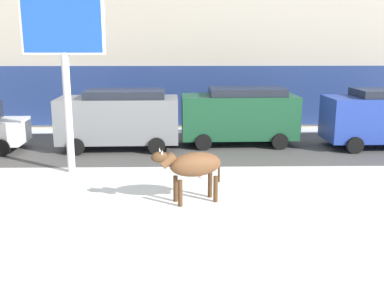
% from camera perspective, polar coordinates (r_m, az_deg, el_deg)
% --- Properties ---
extents(ground_plane, '(120.00, 120.00, 0.00)m').
position_cam_1_polar(ground_plane, '(10.47, 0.07, -10.33)').
color(ground_plane, white).
extents(road_strip, '(60.00, 5.60, 0.01)m').
position_cam_1_polar(road_strip, '(17.80, -0.43, -0.45)').
color(road_strip, '#514F4C').
rests_on(road_strip, ground).
extents(cow_brown, '(1.93, 1.02, 1.54)m').
position_cam_1_polar(cow_brown, '(11.60, 0.13, -2.77)').
color(cow_brown, brown).
rests_on(cow_brown, ground).
extents(billboard, '(2.53, 0.31, 5.56)m').
position_cam_1_polar(billboard, '(14.48, -16.09, 13.18)').
color(billboard, silver).
rests_on(billboard, ground).
extents(car_grey_van, '(4.65, 2.21, 2.32)m').
position_cam_1_polar(car_grey_van, '(17.60, -9.26, 3.34)').
color(car_grey_van, slate).
rests_on(car_grey_van, ground).
extents(car_darkgreen_van, '(4.65, 2.21, 2.32)m').
position_cam_1_polar(car_darkgreen_van, '(18.22, 6.07, 3.77)').
color(car_darkgreen_van, '#194C2D').
rests_on(car_darkgreen_van, ground).
extents(pedestrian_near_billboard, '(0.36, 0.24, 1.73)m').
position_cam_1_polar(pedestrian_near_billboard, '(20.99, -4.49, 4.02)').
color(pedestrian_near_billboard, '#282833').
rests_on(pedestrian_near_billboard, ground).
extents(pedestrian_by_cars, '(0.36, 0.24, 1.73)m').
position_cam_1_polar(pedestrian_by_cars, '(21.15, 6.89, 4.04)').
color(pedestrian_by_cars, '#282833').
rests_on(pedestrian_by_cars, ground).
extents(pedestrian_far_left, '(0.36, 0.24, 1.73)m').
position_cam_1_polar(pedestrian_far_left, '(21.10, 5.67, 4.04)').
color(pedestrian_far_left, '#282833').
rests_on(pedestrian_far_left, ground).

